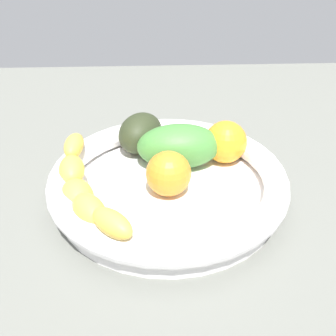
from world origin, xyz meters
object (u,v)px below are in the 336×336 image
(banana_draped_left, at_px, (82,188))
(mango_green, at_px, (179,146))
(fruit_bowl, at_px, (168,181))
(orange_mid_left, at_px, (226,142))
(avocado_dark, at_px, (141,133))
(orange_front, at_px, (171,174))

(banana_draped_left, xyz_separation_m, mango_green, (-0.10, 0.13, 0.00))
(mango_green, bearing_deg, banana_draped_left, -52.50)
(fruit_bowl, distance_m, banana_draped_left, 0.12)
(fruit_bowl, distance_m, orange_mid_left, 0.11)
(fruit_bowl, height_order, banana_draped_left, banana_draped_left)
(banana_draped_left, relative_size, avocado_dark, 2.74)
(banana_draped_left, bearing_deg, mango_green, 127.50)
(orange_front, distance_m, mango_green, 0.07)
(fruit_bowl, bearing_deg, orange_mid_left, 126.35)
(orange_mid_left, relative_size, mango_green, 0.52)
(banana_draped_left, distance_m, orange_mid_left, 0.22)
(orange_front, bearing_deg, banana_draped_left, -75.52)
(orange_mid_left, xyz_separation_m, avocado_dark, (-0.04, -0.13, -0.00))
(fruit_bowl, height_order, orange_front, orange_front)
(fruit_bowl, xyz_separation_m, banana_draped_left, (0.04, -0.11, 0.02))
(banana_draped_left, relative_size, mango_green, 1.85)
(fruit_bowl, height_order, orange_mid_left, orange_mid_left)
(orange_mid_left, distance_m, mango_green, 0.07)
(mango_green, bearing_deg, orange_mid_left, 98.44)
(orange_front, distance_m, avocado_dark, 0.12)
(fruit_bowl, relative_size, orange_front, 5.35)
(fruit_bowl, relative_size, orange_mid_left, 5.05)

